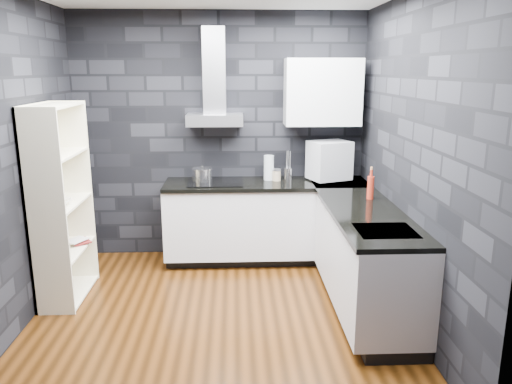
{
  "coord_description": "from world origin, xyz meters",
  "views": [
    {
      "loc": [
        0.17,
        -3.96,
        2.09
      ],
      "look_at": [
        0.35,
        0.45,
        1.0
      ],
      "focal_mm": 35.0,
      "sensor_mm": 36.0,
      "label": 1
    }
  ],
  "objects": [
    {
      "name": "toekick_back",
      "position": [
        0.5,
        1.34,
        0.05
      ],
      "size": [
        2.18,
        0.5,
        0.1
      ],
      "primitive_type": "cube",
      "color": "black",
      "rests_on": "ground"
    },
    {
      "name": "utensil_crock",
      "position": [
        0.74,
        1.42,
        0.96
      ],
      "size": [
        0.13,
        0.13,
        0.13
      ],
      "primitive_type": "cylinder",
      "rotation": [
        0.0,
        0.0,
        -0.42
      ],
      "color": "silver",
      "rests_on": "counter_back_top"
    },
    {
      "name": "wall_front",
      "position": [
        0.0,
        -1.62,
        1.35
      ],
      "size": [
        3.2,
        0.05,
        2.7
      ],
      "primitive_type": "cube",
      "color": "black",
      "rests_on": "ground"
    },
    {
      "name": "cooktop",
      "position": [
        -0.05,
        1.3,
        0.91
      ],
      "size": [
        0.58,
        0.5,
        0.01
      ],
      "primitive_type": "cube",
      "color": "black",
      "rests_on": "counter_back_top"
    },
    {
      "name": "hood_body",
      "position": [
        -0.05,
        1.43,
        1.56
      ],
      "size": [
        0.6,
        0.34,
        0.12
      ],
      "primitive_type": "cube",
      "color": "silver",
      "rests_on": "wall_back"
    },
    {
      "name": "book_second",
      "position": [
        -1.42,
        0.65,
        0.59
      ],
      "size": [
        0.14,
        0.09,
        0.2
      ],
      "primitive_type": "imported",
      "rotation": [
        0.0,
        0.0,
        -0.51
      ],
      "color": "#B2B2B2",
      "rests_on": "bookshelf"
    },
    {
      "name": "counter_back_cab",
      "position": [
        0.5,
        1.3,
        0.48
      ],
      "size": [
        2.2,
        0.6,
        0.76
      ],
      "primitive_type": "cube",
      "color": "silver",
      "rests_on": "ground"
    },
    {
      "name": "sink_rim",
      "position": [
        1.3,
        -0.4,
        0.89
      ],
      "size": [
        0.44,
        0.4,
        0.01
      ],
      "primitive_type": "cube",
      "color": "silver",
      "rests_on": "counter_right_top"
    },
    {
      "name": "red_bottle",
      "position": [
        1.43,
        0.54,
        1.01
      ],
      "size": [
        0.06,
        0.06,
        0.21
      ],
      "primitive_type": "cylinder",
      "rotation": [
        0.0,
        0.0,
        0.03
      ],
      "color": "#AA2917",
      "rests_on": "counter_right_top"
    },
    {
      "name": "ground",
      "position": [
        0.0,
        0.0,
        0.0
      ],
      "size": [
        3.2,
        3.2,
        0.0
      ],
      "primitive_type": "plane",
      "color": "#48240B"
    },
    {
      "name": "upper_cabinet",
      "position": [
        1.1,
        1.43,
        1.85
      ],
      "size": [
        0.8,
        0.35,
        0.7
      ],
      "primitive_type": "cube",
      "color": "silver",
      "rests_on": "wall_back"
    },
    {
      "name": "counter_corner_top",
      "position": [
        1.3,
        1.3,
        0.88
      ],
      "size": [
        0.62,
        0.62,
        0.04
      ],
      "primitive_type": "cube",
      "color": "black",
      "rests_on": "counter_right_cab"
    },
    {
      "name": "book_red",
      "position": [
        -1.41,
        0.62,
        0.57
      ],
      "size": [
        0.15,
        0.11,
        0.22
      ],
      "primitive_type": "imported",
      "rotation": [
        0.0,
        0.0,
        0.58
      ],
      "color": "maroon",
      "rests_on": "bookshelf"
    },
    {
      "name": "storage_jar",
      "position": [
        0.61,
        1.37,
        0.96
      ],
      "size": [
        0.11,
        0.11,
        0.11
      ],
      "primitive_type": "cylinder",
      "rotation": [
        0.0,
        0.0,
        -0.22
      ],
      "color": "tan",
      "rests_on": "counter_back_top"
    },
    {
      "name": "toekick_right",
      "position": [
        1.34,
        0.1,
        0.05
      ],
      "size": [
        0.5,
        1.78,
        0.1
      ],
      "primitive_type": "cube",
      "color": "black",
      "rests_on": "ground"
    },
    {
      "name": "wall_right",
      "position": [
        1.62,
        0.0,
        1.35
      ],
      "size": [
        0.05,
        3.2,
        2.7
      ],
      "primitive_type": "cube",
      "color": "black",
      "rests_on": "ground"
    },
    {
      "name": "glass_vase",
      "position": [
        0.53,
        1.41,
        1.04
      ],
      "size": [
        0.15,
        0.15,
        0.27
      ],
      "primitive_type": "cylinder",
      "rotation": [
        0.0,
        0.0,
        -0.41
      ],
      "color": "silver",
      "rests_on": "counter_back_top"
    },
    {
      "name": "bookshelf",
      "position": [
        -1.42,
        0.48,
        0.9
      ],
      "size": [
        0.45,
        0.84,
        1.8
      ],
      "primitive_type": "cube",
      "rotation": [
        0.0,
        0.0,
        0.14
      ],
      "color": "#F3EBC8",
      "rests_on": "ground"
    },
    {
      "name": "hood_chimney",
      "position": [
        -0.05,
        1.5,
        2.07
      ],
      "size": [
        0.24,
        0.2,
        0.9
      ],
      "primitive_type": "cube",
      "color": "silver",
      "rests_on": "hood_body"
    },
    {
      "name": "counter_right_top",
      "position": [
        1.29,
        0.1,
        0.88
      ],
      "size": [
        0.62,
        1.8,
        0.04
      ],
      "primitive_type": "cube",
      "color": "black",
      "rests_on": "counter_right_cab"
    },
    {
      "name": "appliance_garage",
      "position": [
        1.19,
        1.35,
        1.12
      ],
      "size": [
        0.5,
        0.45,
        0.41
      ],
      "primitive_type": "cube",
      "rotation": [
        0.0,
        0.0,
        0.37
      ],
      "color": "#B0B2B8",
      "rests_on": "counter_back_top"
    },
    {
      "name": "counter_back_top",
      "position": [
        0.5,
        1.29,
        0.88
      ],
      "size": [
        2.2,
        0.62,
        0.04
      ],
      "primitive_type": "cube",
      "color": "black",
      "rests_on": "counter_back_cab"
    },
    {
      "name": "counter_right_cab",
      "position": [
        1.3,
        0.1,
        0.48
      ],
      "size": [
        0.6,
        1.8,
        0.76
      ],
      "primitive_type": "cube",
      "color": "silver",
      "rests_on": "ground"
    },
    {
      "name": "wall_back",
      "position": [
        0.0,
        1.62,
        1.35
      ],
      "size": [
        3.2,
        0.05,
        2.7
      ],
      "primitive_type": "cube",
      "color": "black",
      "rests_on": "ground"
    },
    {
      "name": "fruit_bowl",
      "position": [
        -1.42,
        0.38,
        0.94
      ],
      "size": [
        0.25,
        0.25,
        0.06
      ],
      "primitive_type": "imported",
      "rotation": [
        0.0,
        0.0,
        -0.05
      ],
      "color": "white",
      "rests_on": "bookshelf"
    },
    {
      "name": "pot",
      "position": [
        -0.19,
        1.34,
        0.97
      ],
      "size": [
        0.24,
        0.24,
        0.12
      ],
      "primitive_type": "cylinder",
      "rotation": [
        0.0,
        0.0,
        0.16
      ],
      "color": "silver",
      "rests_on": "cooktop"
    },
    {
      "name": "wall_left",
      "position": [
        -1.62,
        0.0,
        1.35
      ],
      "size": [
        0.05,
        3.2,
        2.7
      ],
      "primitive_type": "cube",
      "color": "black",
      "rests_on": "ground"
    }
  ]
}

